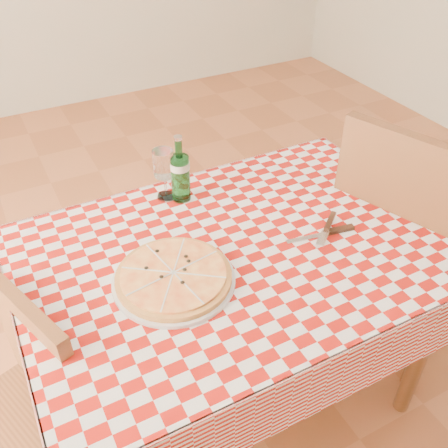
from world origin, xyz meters
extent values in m
plane|color=#A15834|center=(0.00, 0.00, 0.00)|extent=(6.00, 6.00, 0.00)
cube|color=brown|center=(0.00, 0.00, 0.73)|extent=(1.20, 0.80, 0.04)
cylinder|color=brown|center=(0.54, -0.34, 0.35)|extent=(0.06, 0.06, 0.71)
cylinder|color=brown|center=(-0.54, 0.34, 0.35)|extent=(0.06, 0.06, 0.71)
cylinder|color=brown|center=(0.54, 0.34, 0.35)|extent=(0.06, 0.06, 0.71)
cube|color=#9C1009|center=(0.00, 0.00, 0.75)|extent=(1.30, 0.90, 0.01)
cube|color=brown|center=(0.76, -0.01, 0.50)|extent=(0.60, 0.60, 0.04)
cylinder|color=brown|center=(0.64, -0.26, 0.24)|extent=(0.04, 0.04, 0.48)
cylinder|color=brown|center=(0.50, 0.11, 0.24)|extent=(0.04, 0.04, 0.48)
cylinder|color=brown|center=(0.88, 0.25, 0.24)|extent=(0.04, 0.04, 0.48)
cube|color=brown|center=(0.56, -0.08, 0.78)|extent=(0.20, 0.46, 0.51)
cube|color=brown|center=(-0.78, -0.04, 0.40)|extent=(0.47, 0.47, 0.04)
cylinder|color=brown|center=(-0.68, 0.16, 0.19)|extent=(0.03, 0.03, 0.38)
cube|color=brown|center=(-0.62, 0.01, 0.62)|extent=(0.16, 0.36, 0.41)
camera|label=1|loc=(-0.57, -0.99, 1.74)|focal=40.00mm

